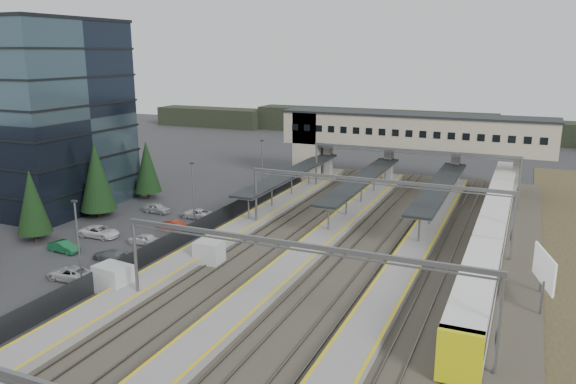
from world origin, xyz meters
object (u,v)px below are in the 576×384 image
at_px(footbridge, 395,134).
at_px(train, 493,227).
at_px(billboard, 544,270).
at_px(relay_cabin_far, 209,253).
at_px(relay_cabin_near, 113,279).
at_px(office_building, 20,113).

bearing_deg(footbridge, train, -55.19).
bearing_deg(train, billboard, -71.21).
distance_m(relay_cabin_far, billboard, 29.90).
height_order(footbridge, billboard, footbridge).
xyz_separation_m(relay_cabin_near, relay_cabin_far, (4.14, 8.96, -0.05)).
bearing_deg(footbridge, relay_cabin_near, -104.52).
bearing_deg(train, footbridge, 124.81).
height_order(office_building, relay_cabin_near, office_building).
bearing_deg(train, relay_cabin_far, -145.83).
relative_size(office_building, billboard, 4.54).
bearing_deg(office_building, train, 6.23).
relative_size(relay_cabin_far, billboard, 0.50).
bearing_deg(relay_cabin_near, office_building, 147.98).
height_order(relay_cabin_far, billboard, billboard).
distance_m(footbridge, billboard, 43.22).
bearing_deg(relay_cabin_near, train, 41.68).
bearing_deg(billboard, footbridge, 119.36).
relative_size(footbridge, train, 0.69).
distance_m(relay_cabin_near, relay_cabin_far, 9.87).
height_order(relay_cabin_near, billboard, billboard).
height_order(relay_cabin_near, relay_cabin_far, relay_cabin_near).
distance_m(footbridge, train, 29.16).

